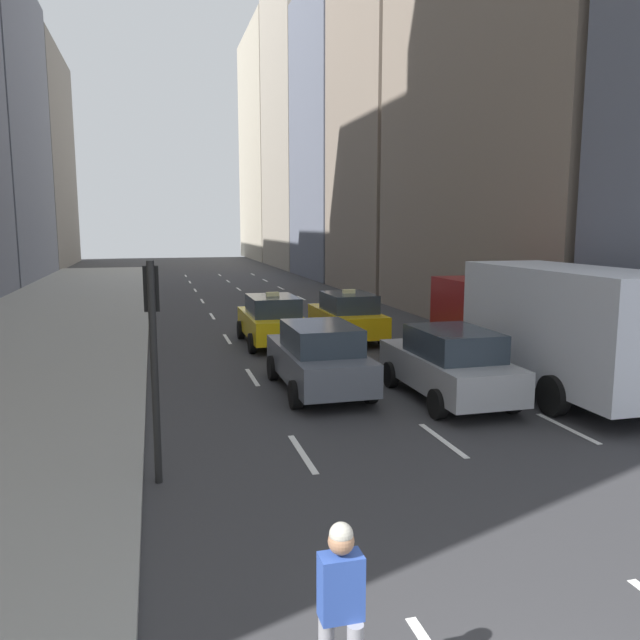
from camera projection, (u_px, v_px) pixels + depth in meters
The scene contains 10 objects.
sidewalk_left at pixel (56, 317), 27.81m from camera, with size 8.00×66.00×0.15m, color gray.
lane_markings at pixel (285, 324), 26.44m from camera, with size 5.72×56.00×0.01m.
building_row_right at pixel (349, 91), 46.78m from camera, with size 6.00×82.52×34.04m.
taxi_lead at pixel (272, 320), 21.69m from camera, with size 2.02×4.40×1.87m.
taxi_second at pixel (347, 316), 22.57m from camera, with size 2.02×4.40×1.87m.
sedan_black_near at pixel (319, 357), 15.56m from camera, with size 2.02×4.50×1.73m.
sedan_silver_behind at pixel (449, 364), 14.81m from camera, with size 2.02×4.45×1.74m.
box_truck at pixel (543, 322), 15.80m from camera, with size 2.58×8.40×3.15m.
skateboarder at pixel (341, 611), 5.18m from camera, with size 0.36×0.80×1.75m.
traffic_light_pole at pixel (153, 336), 9.86m from camera, with size 0.24×0.42×3.60m.
Camera 1 is at (-2.69, -2.62, 4.14)m, focal length 35.00 mm.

